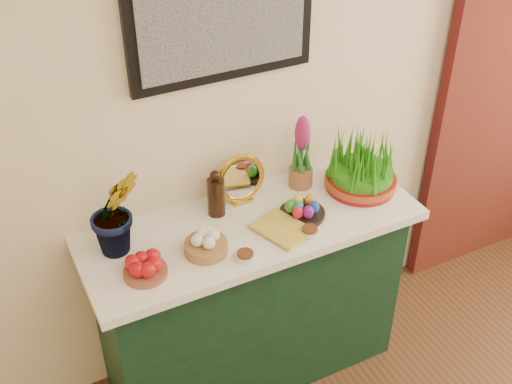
# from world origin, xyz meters

# --- Properties ---
(sideboard) EXTENTS (1.30, 0.45, 0.85)m
(sideboard) POSITION_xyz_m (-0.31, 2.00, 0.42)
(sideboard) COLOR #12321D
(sideboard) RESTS_ON ground
(tablecloth) EXTENTS (1.40, 0.55, 0.04)m
(tablecloth) POSITION_xyz_m (-0.31, 2.00, 0.87)
(tablecloth) COLOR white
(tablecloth) RESTS_ON sideboard
(hyacinth_green) EXTENTS (0.25, 0.21, 0.48)m
(hyacinth_green) POSITION_xyz_m (-0.83, 2.08, 1.13)
(hyacinth_green) COLOR #257124
(hyacinth_green) RESTS_ON tablecloth
(apple_bowl) EXTENTS (0.19, 0.19, 0.08)m
(apple_bowl) POSITION_xyz_m (-0.80, 1.89, 0.92)
(apple_bowl) COLOR brown
(apple_bowl) RESTS_ON tablecloth
(garlic_basket) EXTENTS (0.19, 0.19, 0.09)m
(garlic_basket) POSITION_xyz_m (-0.55, 1.91, 0.93)
(garlic_basket) COLOR #93643B
(garlic_basket) RESTS_ON tablecloth
(vinegar_cruet) EXTENTS (0.07, 0.07, 0.21)m
(vinegar_cruet) POSITION_xyz_m (-0.41, 2.12, 0.98)
(vinegar_cruet) COLOR black
(vinegar_cruet) RESTS_ON tablecloth
(mirror) EXTENTS (0.22, 0.06, 0.22)m
(mirror) POSITION_xyz_m (-0.28, 2.16, 1.00)
(mirror) COLOR gold
(mirror) RESTS_ON tablecloth
(book) EXTENTS (0.21, 0.25, 0.03)m
(book) POSITION_xyz_m (-0.31, 1.87, 0.90)
(book) COLOR gold
(book) RESTS_ON tablecloth
(spice_dish_left) EXTENTS (0.08, 0.08, 0.03)m
(spice_dish_left) POSITION_xyz_m (-0.43, 1.81, 0.90)
(spice_dish_left) COLOR silver
(spice_dish_left) RESTS_ON tablecloth
(spice_dish_right) EXTENTS (0.08, 0.08, 0.03)m
(spice_dish_right) POSITION_xyz_m (-0.14, 1.83, 0.90)
(spice_dish_right) COLOR silver
(spice_dish_right) RESTS_ON tablecloth
(egg_plate) EXTENTS (0.21, 0.21, 0.08)m
(egg_plate) POSITION_xyz_m (-0.11, 1.94, 0.92)
(egg_plate) COLOR black
(egg_plate) RESTS_ON tablecloth
(hyacinth_pink) EXTENTS (0.11, 0.11, 0.34)m
(hyacinth_pink) POSITION_xyz_m (0.00, 2.14, 1.04)
(hyacinth_pink) COLOR #995F38
(hyacinth_pink) RESTS_ON tablecloth
(wheatgrass_sabzeh) EXTENTS (0.31, 0.31, 0.26)m
(wheatgrass_sabzeh) POSITION_xyz_m (0.22, 2.01, 1.00)
(wheatgrass_sabzeh) COLOR maroon
(wheatgrass_sabzeh) RESTS_ON tablecloth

